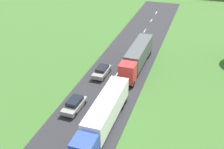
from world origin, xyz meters
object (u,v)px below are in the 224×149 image
car_fourth (74,104)px  truck_third (137,56)px  truck_second (104,115)px  car_fifth (102,71)px

car_fourth → truck_third: bearing=70.6°
truck_second → car_fourth: size_ratio=3.16×
truck_third → car_fourth: size_ratio=3.05×
car_fourth → truck_second: bearing=-25.9°
truck_third → car_fifth: 6.69m
truck_second → truck_third: size_ratio=1.04×
truck_third → car_fourth: 15.44m
truck_third → truck_second: bearing=-90.0°
truck_second → car_fourth: bearing=154.1°
car_fifth → truck_third: bearing=42.8°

